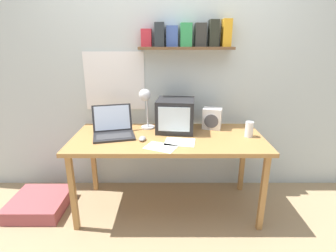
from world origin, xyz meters
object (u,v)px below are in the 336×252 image
at_px(space_heater, 212,118).
at_px(computer_mouse, 142,138).
at_px(juice_glass, 249,130).
at_px(loose_paper_near_monitor, 180,142).
at_px(floor_cushion, 40,203).
at_px(crt_monitor, 175,115).
at_px(corner_desk, 168,143).
at_px(open_notebook, 161,147).
at_px(laptop, 113,128).
at_px(desk_lamp, 146,101).

relative_size(space_heater, computer_mouse, 1.91).
xyz_separation_m(juice_glass, space_heater, (-0.30, 0.23, 0.04)).
bearing_deg(loose_paper_near_monitor, juice_glass, 12.99).
distance_m(computer_mouse, loose_paper_near_monitor, 0.33).
xyz_separation_m(juice_glass, floor_cushion, (-1.97, -0.05, -0.74)).
xyz_separation_m(crt_monitor, floor_cushion, (-1.32, -0.20, -0.83)).
distance_m(corner_desk, juice_glass, 0.74).
distance_m(space_heater, open_notebook, 0.70).
relative_size(crt_monitor, laptop, 0.88).
bearing_deg(corner_desk, desk_lamp, 137.36).
distance_m(laptop, floor_cushion, 1.06).
height_order(desk_lamp, open_notebook, desk_lamp).
relative_size(space_heater, loose_paper_near_monitor, 0.74).
bearing_deg(corner_desk, juice_glass, 0.38).
relative_size(desk_lamp, juice_glass, 2.89).
relative_size(corner_desk, floor_cushion, 3.36).
distance_m(loose_paper_near_monitor, floor_cushion, 1.51).
relative_size(corner_desk, computer_mouse, 15.88).
xyz_separation_m(juice_glass, computer_mouse, (-0.95, -0.10, -0.05)).
bearing_deg(juice_glass, laptop, 178.02).
relative_size(laptop, open_notebook, 1.44).
relative_size(crt_monitor, juice_glass, 2.72).
xyz_separation_m(desk_lamp, loose_paper_near_monitor, (0.31, -0.33, -0.28)).
height_order(loose_paper_near_monitor, floor_cushion, loose_paper_near_monitor).
bearing_deg(juice_glass, space_heater, 142.15).
bearing_deg(corner_desk, crt_monitor, 66.54).
distance_m(juice_glass, loose_paper_near_monitor, 0.64).
bearing_deg(crt_monitor, desk_lamp, 179.47).
xyz_separation_m(computer_mouse, loose_paper_near_monitor, (0.32, -0.05, -0.01)).
bearing_deg(computer_mouse, juice_glass, 5.79).
height_order(corner_desk, desk_lamp, desk_lamp).
distance_m(corner_desk, loose_paper_near_monitor, 0.18).
bearing_deg(open_notebook, juice_glass, 18.06).
height_order(corner_desk, loose_paper_near_monitor, loose_paper_near_monitor).
height_order(laptop, juice_glass, laptop).
bearing_deg(loose_paper_near_monitor, computer_mouse, 171.58).
bearing_deg(open_notebook, laptop, 146.03).
distance_m(desk_lamp, juice_glass, 0.98).
height_order(desk_lamp, loose_paper_near_monitor, desk_lamp).
bearing_deg(floor_cushion, computer_mouse, -2.77).
xyz_separation_m(computer_mouse, floor_cushion, (-1.02, 0.05, -0.69)).
height_order(crt_monitor, open_notebook, crt_monitor).
xyz_separation_m(open_notebook, loose_paper_near_monitor, (0.16, 0.11, -0.00)).
relative_size(juice_glass, space_heater, 0.67).
bearing_deg(corner_desk, laptop, 174.61).
xyz_separation_m(desk_lamp, space_heater, (0.64, 0.04, -0.19)).
xyz_separation_m(juice_glass, open_notebook, (-0.78, -0.26, -0.06)).
height_order(laptop, space_heater, laptop).
height_order(corner_desk, crt_monitor, crt_monitor).
xyz_separation_m(space_heater, floor_cushion, (-1.68, -0.28, -0.78)).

